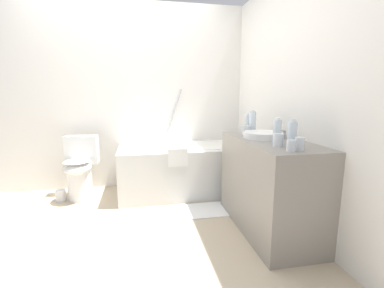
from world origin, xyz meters
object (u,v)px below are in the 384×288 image
water_bottle_1 (253,123)px  water_bottle_2 (277,131)px  drinking_glass_3 (246,130)px  bathtub (184,167)px  sink_basin (263,135)px  water_bottle_0 (292,134)px  drinking_glass_2 (291,146)px  drinking_glass_0 (278,140)px  water_bottle_3 (248,123)px  drinking_glass_1 (300,144)px  bath_mat (205,210)px  sink_faucet (284,134)px  toilet_paper_roll (61,195)px  toilet (80,169)px

water_bottle_1 → water_bottle_2: 0.52m
water_bottle_2 → drinking_glass_3: water_bottle_2 is taller
bathtub → water_bottle_1: bathtub is taller
sink_basin → water_bottle_0: water_bottle_0 is taller
water_bottle_0 → water_bottle_1: (-0.00, 0.72, 0.01)m
drinking_glass_2 → drinking_glass_0: bearing=88.8°
water_bottle_3 → drinking_glass_1: bearing=-89.9°
bathtub → bath_mat: 0.71m
bathtub → water_bottle_1: 1.13m
drinking_glass_2 → water_bottle_2: bearing=79.2°
sink_faucet → water_bottle_1: (-0.21, 0.25, 0.08)m
drinking_glass_2 → water_bottle_3: bearing=85.3°
water_bottle_0 → bath_mat: 1.33m
water_bottle_0 → drinking_glass_3: bearing=96.8°
bathtub → drinking_glass_3: bathtub is taller
drinking_glass_0 → drinking_glass_2: drinking_glass_0 is taller
water_bottle_0 → drinking_glass_1: 0.11m
drinking_glass_2 → water_bottle_1: bearing=85.1°
bathtub → bath_mat: bearing=-79.0°
water_bottle_0 → water_bottle_3: (0.01, 0.85, -0.00)m
drinking_glass_0 → drinking_glass_1: size_ratio=1.04×
water_bottle_2 → drinking_glass_3: bearing=98.2°
water_bottle_1 → toilet_paper_roll: size_ratio=1.82×
water_bottle_1 → drinking_glass_1: bearing=-89.3°
bath_mat → toilet_paper_roll: size_ratio=4.32×
water_bottle_1 → drinking_glass_1: size_ratio=2.57×
drinking_glass_0 → water_bottle_1: bearing=84.1°
bathtub → bath_mat: (0.12, -0.62, -0.31)m
sink_basin → drinking_glass_2: size_ratio=4.27×
bathtub → drinking_glass_2: bathtub is taller
drinking_glass_2 → toilet: bearing=137.7°
drinking_glass_1 → toilet_paper_roll: size_ratio=0.71×
sink_basin → toilet_paper_roll: bearing=155.0°
toilet → sink_faucet: 2.32m
sink_faucet → water_bottle_3: size_ratio=0.72×
toilet → sink_faucet: bearing=68.8°
water_bottle_3 → water_bottle_2: bearing=-91.7°
sink_faucet → water_bottle_1: size_ratio=0.62×
drinking_glass_2 → drinking_glass_3: drinking_glass_3 is taller
water_bottle_2 → bath_mat: bearing=125.0°
toilet_paper_roll → sink_basin: bearing=-25.0°
water_bottle_0 → water_bottle_2: water_bottle_0 is taller
drinking_glass_1 → toilet_paper_roll: 2.68m
drinking_glass_0 → drinking_glass_2: (-0.00, -0.19, -0.01)m
water_bottle_1 → toilet_paper_roll: (-2.04, 0.71, -0.88)m
sink_basin → sink_faucet: (0.21, 0.00, 0.00)m
drinking_glass_0 → bath_mat: size_ratio=0.17×
toilet_paper_roll → bathtub: bearing=1.4°
sink_basin → water_bottle_0: 0.48m
water_bottle_0 → drinking_glass_3: 0.69m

